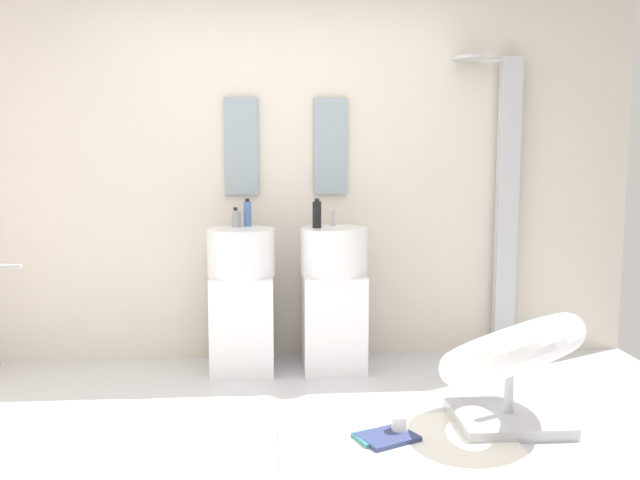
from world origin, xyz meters
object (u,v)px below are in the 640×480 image
at_px(coffee_mug, 400,425).
at_px(soap_bottle_blue, 248,213).
at_px(soap_bottle_black, 317,214).
at_px(shower_column, 505,201).
at_px(lounge_chair, 510,359).
at_px(magazine_teal, 381,436).
at_px(magazine_navy, 387,437).
at_px(pedestal_sink_left, 242,298).
at_px(soap_bottle_grey, 236,218).
at_px(pedestal_sink_right, 334,296).

xyz_separation_m(coffee_mug, soap_bottle_blue, (-0.78, 1.28, 0.96)).
distance_m(soap_bottle_black, soap_bottle_blue, 0.47).
height_order(shower_column, lounge_chair, shower_column).
xyz_separation_m(lounge_chair, magazine_teal, (-0.70, -0.16, -0.33)).
bearing_deg(lounge_chair, coffee_mug, -169.00).
distance_m(lounge_chair, soap_bottle_black, 1.53).
height_order(lounge_chair, magazine_navy, lounge_chair).
bearing_deg(pedestal_sink_left, lounge_chair, -35.37).
distance_m(pedestal_sink_left, soap_bottle_black, 0.72).
height_order(shower_column, soap_bottle_grey, shower_column).
height_order(shower_column, coffee_mug, shower_column).
relative_size(lounge_chair, magazine_navy, 4.10).
relative_size(coffee_mug, soap_bottle_grey, 0.76).
distance_m(soap_bottle_grey, soap_bottle_blue, 0.10).
xyz_separation_m(pedestal_sink_right, soap_bottle_blue, (-0.56, 0.15, 0.53)).
bearing_deg(magazine_teal, coffee_mug, 2.59).
relative_size(pedestal_sink_right, lounge_chair, 0.94).
bearing_deg(lounge_chair, pedestal_sink_right, 129.22).
bearing_deg(magazine_teal, soap_bottle_blue, 98.06).
xyz_separation_m(coffee_mug, soap_bottle_grey, (-0.86, 1.22, 0.93)).
height_order(shower_column, magazine_teal, shower_column).
relative_size(coffee_mug, soap_bottle_blue, 0.54).
relative_size(lounge_chair, magazine_teal, 4.31).
bearing_deg(soap_bottle_black, coffee_mug, -73.57).
bearing_deg(soap_bottle_grey, magazine_navy, -58.45).
relative_size(pedestal_sink_left, lounge_chair, 0.94).
distance_m(lounge_chair, soap_bottle_grey, 1.94).
relative_size(soap_bottle_grey, soap_bottle_blue, 0.71).
relative_size(pedestal_sink_left, shower_column, 0.50).
bearing_deg(soap_bottle_grey, magazine_teal, -58.99).
bearing_deg(pedestal_sink_right, shower_column, 10.83).
height_order(magazine_navy, coffee_mug, coffee_mug).
xyz_separation_m(pedestal_sink_left, magazine_teal, (0.72, -1.16, -0.46)).
bearing_deg(pedestal_sink_right, soap_bottle_black, 174.80).
distance_m(pedestal_sink_left, soap_bottle_blue, 0.56).
bearing_deg(magazine_teal, pedestal_sink_right, 76.76).
distance_m(magazine_navy, coffee_mug, 0.10).
height_order(magazine_teal, soap_bottle_grey, soap_bottle_grey).
distance_m(magazine_navy, soap_bottle_grey, 1.79).
xyz_separation_m(soap_bottle_black, soap_bottle_blue, (-0.45, 0.14, -0.00)).
xyz_separation_m(pedestal_sink_left, shower_column, (1.80, 0.23, 0.60)).
bearing_deg(magazine_navy, soap_bottle_blue, 91.89).
relative_size(magazine_teal, soap_bottle_blue, 1.41).
bearing_deg(pedestal_sink_right, pedestal_sink_left, 180.00).
height_order(magazine_teal, soap_bottle_black, soap_bottle_black).
bearing_deg(magazine_navy, lounge_chair, -11.41).
bearing_deg(soap_bottle_blue, lounge_chair, -40.05).
height_order(pedestal_sink_right, magazine_navy, pedestal_sink_right).
xyz_separation_m(pedestal_sink_left, pedestal_sink_right, (0.60, 0.00, 0.00)).
relative_size(magazine_navy, soap_bottle_grey, 2.09).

